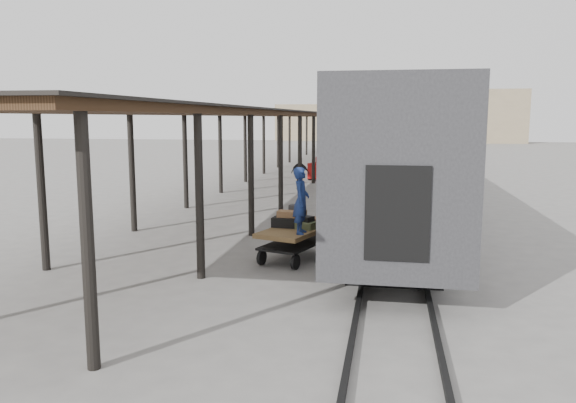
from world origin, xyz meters
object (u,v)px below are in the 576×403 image
(baggage_cart, at_px, (296,236))
(pedestrian, at_px, (300,173))
(luggage_tug, at_px, (321,169))
(porter, at_px, (301,201))

(baggage_cart, xyz_separation_m, pedestrian, (-2.27, 15.02, 0.22))
(pedestrian, bearing_deg, baggage_cart, 108.27)
(luggage_tug, bearing_deg, baggage_cart, -61.24)
(porter, bearing_deg, baggage_cart, 20.79)
(luggage_tug, relative_size, porter, 1.08)
(baggage_cart, xyz_separation_m, porter, (0.25, -0.65, 1.07))
(porter, bearing_deg, pedestrian, 8.90)
(baggage_cart, xyz_separation_m, luggage_tug, (-1.70, 19.75, -0.00))
(luggage_tug, bearing_deg, porter, -60.70)
(baggage_cart, bearing_deg, pedestrian, 117.14)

